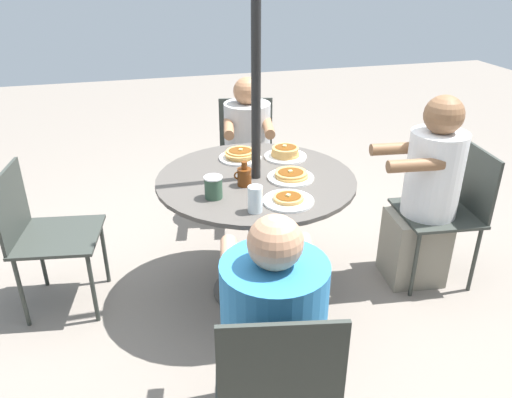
{
  "coord_description": "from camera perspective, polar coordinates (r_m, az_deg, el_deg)",
  "views": [
    {
      "loc": [
        0.63,
        2.41,
        1.85
      ],
      "look_at": [
        0.0,
        0.0,
        0.62
      ],
      "focal_mm": 35.0,
      "sensor_mm": 36.0,
      "label": 1
    }
  ],
  "objects": [
    {
      "name": "patio_table",
      "position": [
        2.79,
        0.0,
        -0.27
      ],
      "size": [
        1.09,
        1.09,
        0.76
      ],
      "color": "#4C4742",
      "rests_on": "ground"
    },
    {
      "name": "umbrella_pole",
      "position": [
        2.59,
        0.0,
        10.3
      ],
      "size": [
        0.05,
        0.05,
        2.28
      ],
      "primitive_type": "cylinder",
      "color": "black",
      "rests_on": "ground"
    },
    {
      "name": "drinking_glass_a",
      "position": [
        2.33,
        -0.1,
        -0.02
      ],
      "size": [
        0.07,
        0.07,
        0.13
      ],
      "primitive_type": "cylinder",
      "color": "silver",
      "rests_on": "patio_table"
    },
    {
      "name": "patio_chair_north",
      "position": [
        1.89,
        2.4,
        -19.61
      ],
      "size": [
        0.52,
        0.52,
        0.85
      ],
      "rotation": [
        0.0,
        0.0,
        -3.34
      ],
      "color": "#333833",
      "rests_on": "ground"
    },
    {
      "name": "pancake_plate_a",
      "position": [
        2.45,
        3.72,
        -0.07
      ],
      "size": [
        0.25,
        0.25,
        0.04
      ],
      "color": "white",
      "rests_on": "patio_table"
    },
    {
      "name": "patio_chair_south",
      "position": [
        3.92,
        -1.08,
        6.02
      ],
      "size": [
        0.52,
        0.52,
        0.85
      ],
      "rotation": [
        0.0,
        0.0,
        -0.2
      ],
      "color": "#333833",
      "rests_on": "ground"
    },
    {
      "name": "pancake_plate_d",
      "position": [
        2.71,
        4.02,
        2.68
      ],
      "size": [
        0.25,
        0.25,
        0.05
      ],
      "color": "white",
      "rests_on": "patio_table"
    },
    {
      "name": "ground_plane",
      "position": [
        3.11,
        0.0,
        -10.34
      ],
      "size": [
        12.0,
        12.0,
        0.0
      ],
      "primitive_type": "plane",
      "color": "gray"
    },
    {
      "name": "pancake_plate_b",
      "position": [
        2.99,
        3.36,
        5.26
      ],
      "size": [
        0.25,
        0.25,
        0.08
      ],
      "color": "white",
      "rests_on": "patio_table"
    },
    {
      "name": "patio_chair_east",
      "position": [
        3.21,
        21.37,
        -0.64
      ],
      "size": [
        0.49,
        0.49,
        0.85
      ],
      "rotation": [
        0.0,
        0.0,
        -1.68
      ],
      "color": "#333833",
      "rests_on": "ground"
    },
    {
      "name": "diner_south",
      "position": [
        3.76,
        -0.96,
        4.95
      ],
      "size": [
        0.42,
        0.55,
        1.07
      ],
      "rotation": [
        0.0,
        0.0,
        -0.2
      ],
      "color": "beige",
      "rests_on": "ground"
    },
    {
      "name": "pancake_plate_c",
      "position": [
        2.97,
        -1.83,
        5.02
      ],
      "size": [
        0.25,
        0.25,
        0.06
      ],
      "color": "white",
      "rests_on": "patio_table"
    },
    {
      "name": "diner_north",
      "position": [
        2.03,
        1.87,
        -16.52
      ],
      "size": [
        0.47,
        0.59,
        1.07
      ],
      "rotation": [
        0.0,
        0.0,
        -3.34
      ],
      "color": "slate",
      "rests_on": "ground"
    },
    {
      "name": "diner_east",
      "position": [
        3.11,
        18.81,
        -0.07
      ],
      "size": [
        0.52,
        0.37,
        1.17
      ],
      "rotation": [
        0.0,
        0.0,
        -1.68
      ],
      "color": "gray",
      "rests_on": "ground"
    },
    {
      "name": "coffee_cup",
      "position": [
        2.48,
        -4.89,
        1.35
      ],
      "size": [
        0.09,
        0.09,
        0.11
      ],
      "color": "#33513D",
      "rests_on": "patio_table"
    },
    {
      "name": "syrup_bottle",
      "position": [
        2.61,
        -1.36,
        2.62
      ],
      "size": [
        0.09,
        0.07,
        0.13
      ],
      "color": "#602D0F",
      "rests_on": "patio_table"
    },
    {
      "name": "patio_chair_west",
      "position": [
        2.97,
        -23.33,
        -3.2
      ],
      "size": [
        0.5,
        0.5,
        0.85
      ],
      "rotation": [
        0.0,
        0.0,
        1.42
      ],
      "color": "#333833",
      "rests_on": "ground"
    }
  ]
}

